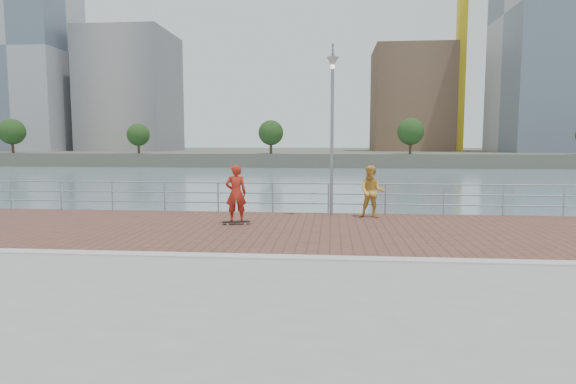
# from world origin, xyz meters

# --- Properties ---
(water) EXTENTS (400.00, 400.00, 0.00)m
(water) POSITION_xyz_m (0.00, 0.00, -2.00)
(water) COLOR slate
(water) RESTS_ON ground
(brick_lane) EXTENTS (40.00, 6.80, 0.02)m
(brick_lane) POSITION_xyz_m (0.00, 3.60, 0.01)
(brick_lane) COLOR brown
(brick_lane) RESTS_ON seawall
(curb) EXTENTS (40.00, 0.40, 0.06)m
(curb) POSITION_xyz_m (0.00, 0.00, 0.03)
(curb) COLOR #B7B5AD
(curb) RESTS_ON seawall
(far_shore) EXTENTS (320.00, 95.00, 2.50)m
(far_shore) POSITION_xyz_m (0.00, 122.50, -0.75)
(far_shore) COLOR #4C5142
(far_shore) RESTS_ON ground
(guardrail) EXTENTS (39.06, 0.06, 1.13)m
(guardrail) POSITION_xyz_m (0.00, 7.00, 0.69)
(guardrail) COLOR #8C9EA8
(guardrail) RESTS_ON brick_lane
(street_lamp) EXTENTS (0.41, 1.20, 5.65)m
(street_lamp) POSITION_xyz_m (1.13, 6.09, 4.01)
(street_lamp) COLOR gray
(street_lamp) RESTS_ON brick_lane
(skateboard) EXTENTS (0.89, 0.42, 0.10)m
(skateboard) POSITION_xyz_m (-1.85, 4.28, 0.10)
(skateboard) COLOR black
(skateboard) RESTS_ON brick_lane
(skateboarder) EXTENTS (0.74, 0.58, 1.80)m
(skateboarder) POSITION_xyz_m (-1.85, 4.28, 1.00)
(skateboarder) COLOR #A92516
(skateboarder) RESTS_ON skateboard
(bystander) EXTENTS (0.98, 0.82, 1.79)m
(bystander) POSITION_xyz_m (2.51, 6.04, 0.91)
(bystander) COLOR gold
(bystander) RESTS_ON brick_lane
(tower_crane) EXTENTS (47.00, 2.00, 50.70)m
(tower_crane) POSITION_xyz_m (27.36, 104.00, 33.50)
(tower_crane) COLOR gold
(tower_crane) RESTS_ON far_shore
(skyline) EXTENTS (233.00, 41.00, 70.06)m
(skyline) POSITION_xyz_m (28.30, 104.09, 24.59)
(skyline) COLOR #ADA38E
(skyline) RESTS_ON far_shore
(shoreline_trees) EXTENTS (144.57, 4.91, 6.55)m
(shoreline_trees) POSITION_xyz_m (-0.11, 77.00, 4.25)
(shoreline_trees) COLOR #473323
(shoreline_trees) RESTS_ON far_shore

